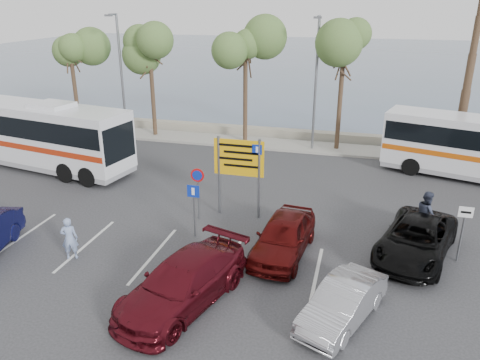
% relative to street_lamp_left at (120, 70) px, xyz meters
% --- Properties ---
extents(ground, '(120.00, 120.00, 0.00)m').
position_rel_street_lamp_left_xyz_m(ground, '(10.00, -13.52, -4.60)').
color(ground, '#2E2E30').
rests_on(ground, ground).
extents(kerb_strip, '(44.00, 2.40, 0.15)m').
position_rel_street_lamp_left_xyz_m(kerb_strip, '(10.00, 0.48, -4.52)').
color(kerb_strip, gray).
rests_on(kerb_strip, ground).
extents(seawall, '(48.00, 0.80, 0.60)m').
position_rel_street_lamp_left_xyz_m(seawall, '(10.00, 2.48, -4.30)').
color(seawall, gray).
rests_on(seawall, ground).
extents(sea, '(140.00, 140.00, 0.00)m').
position_rel_street_lamp_left_xyz_m(sea, '(10.00, 46.48, -4.59)').
color(sea, '#445C6D').
rests_on(sea, ground).
extents(tree_far_left, '(3.20, 3.20, 7.60)m').
position_rel_street_lamp_left_xyz_m(tree_far_left, '(-4.00, 0.48, 1.73)').
color(tree_far_left, '#382619').
rests_on(tree_far_left, kerb_strip).
extents(tree_left, '(3.20, 3.20, 7.20)m').
position_rel_street_lamp_left_xyz_m(tree_left, '(2.00, 0.48, 1.41)').
color(tree_left, '#382619').
rests_on(tree_left, kerb_strip).
extents(tree_mid, '(3.20, 3.20, 8.00)m').
position_rel_street_lamp_left_xyz_m(tree_mid, '(8.50, 0.48, 2.06)').
color(tree_mid, '#382619').
rests_on(tree_mid, kerb_strip).
extents(tree_right, '(3.20, 3.20, 7.40)m').
position_rel_street_lamp_left_xyz_m(tree_right, '(14.50, 0.48, 1.57)').
color(tree_right, '#382619').
rests_on(tree_right, kerb_strip).
extents(street_lamp_left, '(0.45, 1.15, 8.01)m').
position_rel_street_lamp_left_xyz_m(street_lamp_left, '(0.00, 0.00, 0.00)').
color(street_lamp_left, slate).
rests_on(street_lamp_left, kerb_strip).
extents(street_lamp_right, '(0.45, 1.15, 8.01)m').
position_rel_street_lamp_left_xyz_m(street_lamp_right, '(13.00, 0.00, 0.00)').
color(street_lamp_right, slate).
rests_on(street_lamp_right, kerb_strip).
extents(direction_sign, '(2.20, 0.12, 3.60)m').
position_rel_street_lamp_left_xyz_m(direction_sign, '(11.00, -10.32, -2.17)').
color(direction_sign, slate).
rests_on(direction_sign, ground).
extents(sign_no_stop, '(0.60, 0.08, 2.35)m').
position_rel_street_lamp_left_xyz_m(sign_no_stop, '(9.40, -11.13, -3.02)').
color(sign_no_stop, slate).
rests_on(sign_no_stop, ground).
extents(sign_parking, '(0.50, 0.07, 2.25)m').
position_rel_street_lamp_left_xyz_m(sign_parking, '(9.80, -12.73, -3.13)').
color(sign_parking, slate).
rests_on(sign_parking, ground).
extents(sign_taxi, '(0.50, 0.07, 2.20)m').
position_rel_street_lamp_left_xyz_m(sign_taxi, '(19.80, -12.03, -3.18)').
color(sign_taxi, slate).
rests_on(sign_taxi, ground).
extents(lane_markings, '(12.02, 4.20, 0.01)m').
position_rel_street_lamp_left_xyz_m(lane_markings, '(8.86, -14.52, -4.60)').
color(lane_markings, silver).
rests_on(lane_markings, ground).
extents(coach_bus_left, '(12.64, 4.77, 3.86)m').
position_rel_street_lamp_left_xyz_m(coach_bus_left, '(-2.00, -7.02, -2.81)').
color(coach_bus_left, silver).
rests_on(coach_bus_left, ground).
extents(car_maroon, '(3.56, 5.60, 1.51)m').
position_rel_street_lamp_left_xyz_m(car_maroon, '(11.00, -17.02, -3.84)').
color(car_maroon, '#510D15').
rests_on(car_maroon, ground).
extents(car_red, '(2.20, 4.59, 1.51)m').
position_rel_street_lamp_left_xyz_m(car_red, '(13.50, -13.16, -3.84)').
color(car_red, '#4A0B0A').
rests_on(car_red, ground).
extents(suv_black, '(3.66, 5.47, 1.39)m').
position_rel_street_lamp_left_xyz_m(suv_black, '(18.30, -12.02, -3.90)').
color(suv_black, black).
rests_on(suv_black, ground).
extents(car_silver_b, '(2.68, 4.00, 1.25)m').
position_rel_street_lamp_left_xyz_m(car_silver_b, '(15.90, -16.58, -3.98)').
color(car_silver_b, '#99999E').
rests_on(car_silver_b, ground).
extents(pedestrian_near, '(0.71, 0.60, 1.65)m').
position_rel_street_lamp_left_xyz_m(pedestrian_near, '(5.95, -15.52, -3.77)').
color(pedestrian_near, '#8497C0').
rests_on(pedestrian_near, ground).
extents(pedestrian_far, '(0.88, 1.04, 1.88)m').
position_rel_street_lamp_left_xyz_m(pedestrian_far, '(18.80, -10.08, -3.66)').
color(pedestrian_far, '#33384C').
rests_on(pedestrian_far, ground).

